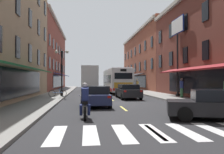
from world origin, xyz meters
TOP-DOWN VIEW (x-y plane):
  - ground_plane at (0.00, 0.00)m, footprint 34.80×80.00m
  - lane_centre_dashes at (0.00, -0.25)m, footprint 0.14×73.90m
  - crosswalk_near at (0.00, -10.00)m, footprint 7.10×2.80m
  - sidewalk_left at (-5.90, 0.00)m, footprint 3.00×80.00m
  - sidewalk_right at (5.90, 0.00)m, footprint 3.00×80.00m
  - billboard_sign at (7.05, 4.98)m, footprint 0.40×3.01m
  - transit_bus at (1.85, 13.72)m, footprint 2.75×11.27m
  - box_truck at (-1.73, 17.65)m, footprint 2.53×7.75m
  - sedan_near at (-1.71, -1.72)m, footprint 1.99×4.77m
  - sedan_mid at (1.67, 3.92)m, footprint 1.94×4.76m
  - sedan_far at (3.50, -8.00)m, footprint 4.59×3.04m
  - motorcycle_rider at (-2.39, -6.85)m, footprint 0.62×2.07m
  - bicycle_near at (-5.05, 5.05)m, footprint 1.71×0.48m
  - pedestrian_near at (4.94, 14.46)m, footprint 0.36×0.51m
  - pedestrian_far at (6.65, 3.05)m, footprint 0.36×0.36m
  - street_lamp_twin at (-4.82, 6.63)m, footprint 1.42×0.32m

SIDE VIEW (x-z plane):
  - ground_plane at x=0.00m, z-range -0.10..0.00m
  - lane_centre_dashes at x=0.00m, z-range 0.00..0.01m
  - crosswalk_near at x=0.00m, z-range 0.00..0.01m
  - sidewalk_left at x=-5.90m, z-range 0.00..0.14m
  - sidewalk_right at x=5.90m, z-range 0.00..0.14m
  - bicycle_near at x=-5.05m, z-range 0.05..0.96m
  - sedan_far at x=3.50m, z-range 0.01..1.36m
  - sedan_mid at x=1.67m, z-range 0.02..1.38m
  - sedan_near at x=-1.71m, z-range 0.01..1.39m
  - motorcycle_rider at x=-2.39m, z-range -0.12..1.54m
  - pedestrian_far at x=6.65m, z-range 0.17..1.98m
  - pedestrian_near at x=4.94m, z-range 0.20..2.01m
  - transit_bus at x=1.85m, z-range 0.08..3.33m
  - box_truck at x=-1.73m, z-range 0.08..3.88m
  - street_lamp_twin at x=-4.82m, z-range 0.41..5.14m
  - billboard_sign at x=7.05m, z-range 2.31..10.35m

